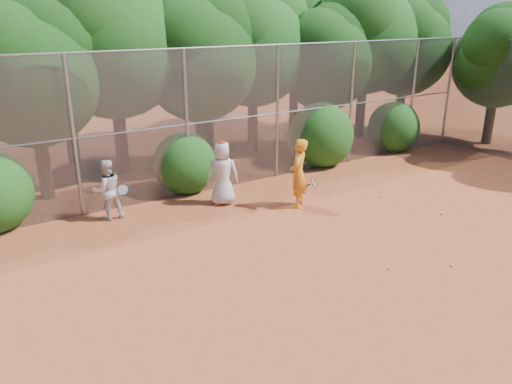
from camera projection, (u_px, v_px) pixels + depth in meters
ground at (365, 270)px, 10.01m from camera, size 80.00×80.00×0.00m
fence_back at (216, 119)px, 14.01m from camera, size 20.05×0.09×4.03m
tree_2 at (31, 66)px, 12.76m from camera, size 3.99×3.47×5.47m
tree_3 at (112, 30)px, 14.55m from camera, size 4.89×4.26×6.70m
tree_4 at (199, 50)px, 15.55m from camera, size 4.19×3.64×5.73m
tree_5 at (253, 38)px, 17.36m from camera, size 4.51×3.92×6.17m
tree_6 at (326, 54)px, 18.02m from camera, size 3.86×3.36×5.29m
tree_7 at (367, 29)px, 19.49m from camera, size 4.77×4.14×6.53m
tree_8 at (407, 40)px, 20.42m from camera, size 4.25×3.70×5.82m
tree_10 at (59, 21)px, 15.72m from camera, size 5.15×4.48×7.06m
tree_11 at (206, 33)px, 18.08m from camera, size 4.64×4.03×6.35m
tree_12 at (296, 22)px, 20.72m from camera, size 5.02×4.37×6.88m
tree_13 at (500, 53)px, 18.62m from camera, size 3.86×3.36×5.29m
bush_1 at (184, 161)px, 14.20m from camera, size 1.80×1.80×1.80m
bush_2 at (321, 132)px, 16.66m from camera, size 2.20×2.20×2.20m
bush_3 at (394, 125)px, 18.48m from camera, size 1.90×1.90×1.90m
player_yellow at (298, 173)px, 13.00m from camera, size 0.91×0.77×1.84m
player_teen at (223, 173)px, 13.22m from camera, size 0.99×0.88×1.74m
player_white at (107, 190)px, 12.26m from camera, size 0.85×0.75×1.53m
ball_0 at (441, 214)px, 12.73m from camera, size 0.07×0.07×0.07m
ball_1 at (380, 197)px, 13.90m from camera, size 0.07×0.07×0.07m
ball_2 at (452, 265)px, 10.12m from camera, size 0.07×0.07×0.07m
ball_3 at (389, 268)px, 10.01m from camera, size 0.07×0.07×0.07m
ball_4 at (393, 180)px, 15.33m from camera, size 0.07×0.07×0.07m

